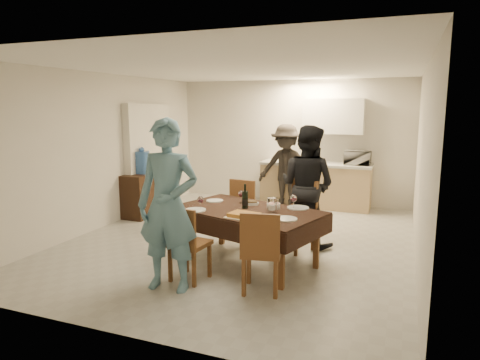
% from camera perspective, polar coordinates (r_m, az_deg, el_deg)
% --- Properties ---
extents(floor, '(5.00, 6.00, 0.02)m').
position_cam_1_polar(floor, '(6.69, 0.20, -8.03)').
color(floor, '#A1A29D').
rests_on(floor, ground).
extents(ceiling, '(5.00, 6.00, 0.02)m').
position_cam_1_polar(ceiling, '(6.40, 0.21, 14.74)').
color(ceiling, white).
rests_on(ceiling, wall_back).
extents(wall_back, '(5.00, 0.02, 2.60)m').
position_cam_1_polar(wall_back, '(9.27, 6.89, 5.09)').
color(wall_back, silver).
rests_on(wall_back, floor).
extents(wall_front, '(5.00, 0.02, 2.60)m').
position_cam_1_polar(wall_front, '(3.80, -16.21, -1.95)').
color(wall_front, silver).
rests_on(wall_front, floor).
extents(wall_left, '(0.02, 6.00, 2.60)m').
position_cam_1_polar(wall_left, '(7.67, -17.56, 3.74)').
color(wall_left, silver).
rests_on(wall_left, floor).
extents(wall_right, '(0.02, 6.00, 2.60)m').
position_cam_1_polar(wall_right, '(6.00, 23.11, 1.84)').
color(wall_right, silver).
rests_on(wall_right, floor).
extents(stub_partition, '(0.15, 1.40, 2.10)m').
position_cam_1_polar(stub_partition, '(8.61, -12.08, 2.92)').
color(stub_partition, silver).
rests_on(stub_partition, floor).
extents(kitchen_base_cabinet, '(2.20, 0.60, 0.86)m').
position_cam_1_polar(kitchen_base_cabinet, '(8.94, 9.99, -0.78)').
color(kitchen_base_cabinet, tan).
rests_on(kitchen_base_cabinet, floor).
extents(kitchen_worktop, '(2.24, 0.64, 0.05)m').
position_cam_1_polar(kitchen_worktop, '(8.87, 10.08, 2.11)').
color(kitchen_worktop, beige).
rests_on(kitchen_worktop, kitchen_base_cabinet).
extents(upper_cabinet, '(1.20, 0.34, 0.70)m').
position_cam_1_polar(upper_cabinet, '(8.88, 12.36, 8.29)').
color(upper_cabinet, silver).
rests_on(upper_cabinet, wall_back).
extents(dining_table, '(2.11, 1.59, 0.73)m').
position_cam_1_polar(dining_table, '(5.56, 0.98, -4.28)').
color(dining_table, black).
rests_on(dining_table, floor).
extents(chair_near_left, '(0.46, 0.46, 0.49)m').
position_cam_1_polar(chair_near_left, '(5.04, -7.21, -7.49)').
color(chair_near_left, brown).
rests_on(chair_near_left, floor).
extents(chair_near_right, '(0.50, 0.50, 0.51)m').
position_cam_1_polar(chair_near_right, '(4.69, 2.61, -8.53)').
color(chair_near_right, brown).
rests_on(chair_near_right, floor).
extents(chair_far_left, '(0.47, 0.47, 0.51)m').
position_cam_1_polar(chair_far_left, '(6.35, -0.78, -3.63)').
color(chair_far_left, brown).
rests_on(chair_far_left, floor).
extents(chair_far_right, '(0.61, 0.63, 0.54)m').
position_cam_1_polar(chair_far_right, '(6.06, 7.13, -3.96)').
color(chair_far_right, brown).
rests_on(chair_far_right, floor).
extents(console, '(0.44, 0.88, 0.81)m').
position_cam_1_polar(console, '(8.28, -12.75, -1.90)').
color(console, black).
rests_on(console, floor).
extents(water_jug, '(0.28, 0.28, 0.42)m').
position_cam_1_polar(water_jug, '(8.18, -12.91, 2.31)').
color(water_jug, '#3F74CD').
rests_on(water_jug, console).
extents(wine_bottle, '(0.08, 0.08, 0.32)m').
position_cam_1_polar(wine_bottle, '(5.58, 0.68, -2.17)').
color(wine_bottle, black).
rests_on(wine_bottle, dining_table).
extents(water_pitcher, '(0.12, 0.12, 0.19)m').
position_cam_1_polar(water_pitcher, '(5.38, 4.31, -3.39)').
color(water_pitcher, white).
rests_on(water_pitcher, dining_table).
extents(savoury_tart, '(0.45, 0.37, 0.05)m').
position_cam_1_polar(savoury_tart, '(5.17, 0.56, -4.70)').
color(savoury_tart, '#BA8D36').
rests_on(savoury_tart, dining_table).
extents(salad_bowl, '(0.18, 0.18, 0.07)m').
position_cam_1_polar(salad_bowl, '(5.62, 4.49, -3.45)').
color(salad_bowl, silver).
rests_on(salad_bowl, dining_table).
extents(mushroom_dish, '(0.20, 0.20, 0.03)m').
position_cam_1_polar(mushroom_dish, '(5.82, 1.47, -3.13)').
color(mushroom_dish, silver).
rests_on(mushroom_dish, dining_table).
extents(wine_glass_a, '(0.08, 0.08, 0.18)m').
position_cam_1_polar(wine_glass_a, '(5.52, -5.29, -3.09)').
color(wine_glass_a, white).
rests_on(wine_glass_a, dining_table).
extents(wine_glass_b, '(0.08, 0.08, 0.19)m').
position_cam_1_polar(wine_glass_b, '(5.61, 7.16, -2.89)').
color(wine_glass_b, white).
rests_on(wine_glass_b, dining_table).
extents(wine_glass_c, '(0.08, 0.08, 0.18)m').
position_cam_1_polar(wine_glass_c, '(5.87, 0.16, -2.26)').
color(wine_glass_c, white).
rests_on(wine_glass_c, dining_table).
extents(plate_near_left, '(0.27, 0.27, 0.02)m').
position_cam_1_polar(plate_near_left, '(5.52, -5.98, -4.00)').
color(plate_near_left, silver).
rests_on(plate_near_left, dining_table).
extents(plate_near_right, '(0.26, 0.26, 0.02)m').
position_cam_1_polar(plate_near_right, '(5.10, 6.17, -5.17)').
color(plate_near_right, silver).
rests_on(plate_near_right, dining_table).
extents(plate_far_left, '(0.24, 0.24, 0.01)m').
position_cam_1_polar(plate_far_left, '(6.04, -3.39, -2.76)').
color(plate_far_left, silver).
rests_on(plate_far_left, dining_table).
extents(plate_far_right, '(0.28, 0.28, 0.02)m').
position_cam_1_polar(plate_far_right, '(5.66, 7.75, -3.68)').
color(plate_far_right, silver).
rests_on(plate_far_right, dining_table).
extents(microwave, '(0.49, 0.33, 0.27)m').
position_cam_1_polar(microwave, '(8.73, 15.40, 2.85)').
color(microwave, silver).
rests_on(microwave, kitchen_worktop).
extents(person_near, '(0.76, 0.54, 1.93)m').
position_cam_1_polar(person_near, '(4.80, -9.57, -3.36)').
color(person_near, '#5A8AA4').
rests_on(person_near, floor).
extents(person_far, '(1.03, 0.91, 1.78)m').
position_cam_1_polar(person_far, '(6.36, 8.93, -0.80)').
color(person_far, black).
rests_on(person_far, floor).
extents(person_kitchen, '(1.10, 0.63, 1.70)m').
position_cam_1_polar(person_kitchen, '(8.55, 6.14, 1.70)').
color(person_kitchen, black).
rests_on(person_kitchen, floor).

